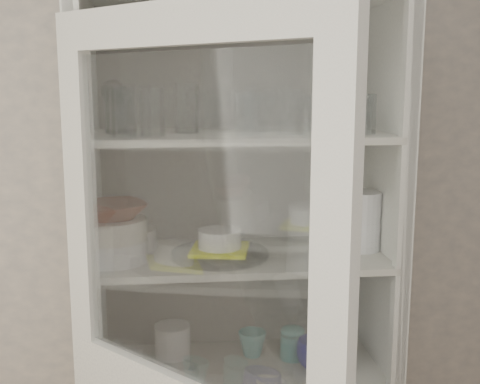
% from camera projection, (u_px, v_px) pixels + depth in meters
% --- Properties ---
extents(wall_back, '(3.60, 0.02, 2.60)m').
position_uv_depth(wall_back, '(179.00, 227.00, 2.20)').
color(wall_back, '#99948F').
rests_on(wall_back, ground).
extents(pantry_cabinet, '(1.00, 0.45, 2.10)m').
position_uv_depth(pantry_cabinet, '(238.00, 335.00, 2.12)').
color(pantry_cabinet, beige).
rests_on(pantry_cabinet, floor).
extents(tumbler_0, '(0.10, 0.10, 0.15)m').
position_uv_depth(tumbler_0, '(123.00, 112.00, 1.74)').
color(tumbler_0, silver).
rests_on(tumbler_0, shelf_glass).
extents(tumbler_1, '(0.09, 0.09, 0.14)m').
position_uv_depth(tumbler_1, '(152.00, 112.00, 1.76)').
color(tumbler_1, silver).
rests_on(tumbler_1, shelf_glass).
extents(tumbler_2, '(0.07, 0.07, 0.13)m').
position_uv_depth(tumbler_2, '(247.00, 115.00, 1.76)').
color(tumbler_2, silver).
rests_on(tumbler_2, shelf_glass).
extents(tumbler_3, '(0.09, 0.09, 0.14)m').
position_uv_depth(tumbler_3, '(289.00, 112.00, 1.82)').
color(tumbler_3, silver).
rests_on(tumbler_3, shelf_glass).
extents(tumbler_4, '(0.07, 0.07, 0.13)m').
position_uv_depth(tumbler_4, '(255.00, 115.00, 1.80)').
color(tumbler_4, silver).
rests_on(tumbler_4, shelf_glass).
extents(tumbler_5, '(0.06, 0.06, 0.13)m').
position_uv_depth(tumbler_5, '(311.00, 115.00, 1.78)').
color(tumbler_5, silver).
rests_on(tumbler_5, shelf_glass).
extents(tumbler_6, '(0.07, 0.07, 0.12)m').
position_uv_depth(tumbler_6, '(366.00, 114.00, 1.85)').
color(tumbler_6, silver).
rests_on(tumbler_6, shelf_glass).
extents(tumbler_7, '(0.09, 0.09, 0.13)m').
position_uv_depth(tumbler_7, '(118.00, 112.00, 1.88)').
color(tumbler_7, silver).
rests_on(tumbler_7, shelf_glass).
extents(tumbler_8, '(0.10, 0.10, 0.15)m').
position_uv_depth(tumbler_8, '(116.00, 110.00, 1.88)').
color(tumbler_8, silver).
rests_on(tumbler_8, shelf_glass).
extents(tumbler_9, '(0.10, 0.10, 0.16)m').
position_uv_depth(tumbler_9, '(187.00, 108.00, 1.92)').
color(tumbler_9, silver).
rests_on(tumbler_9, shelf_glass).
extents(goblet_0, '(0.08, 0.08, 0.18)m').
position_uv_depth(goblet_0, '(114.00, 103.00, 1.99)').
color(goblet_0, silver).
rests_on(goblet_0, shelf_glass).
extents(goblet_1, '(0.07, 0.07, 0.16)m').
position_uv_depth(goblet_1, '(252.00, 106.00, 2.03)').
color(goblet_1, silver).
rests_on(goblet_1, shelf_glass).
extents(goblet_2, '(0.07, 0.07, 0.15)m').
position_uv_depth(goblet_2, '(267.00, 108.00, 2.01)').
color(goblet_2, silver).
rests_on(goblet_2, shelf_glass).
extents(goblet_3, '(0.07, 0.07, 0.15)m').
position_uv_depth(goblet_3, '(356.00, 107.00, 2.06)').
color(goblet_3, silver).
rests_on(goblet_3, shelf_glass).
extents(plate_stack_front, '(0.22, 0.22, 0.07)m').
position_uv_depth(plate_stack_front, '(113.00, 250.00, 1.90)').
color(plate_stack_front, white).
rests_on(plate_stack_front, shelf_plates).
extents(plate_stack_back, '(0.20, 0.20, 0.07)m').
position_uv_depth(plate_stack_back, '(128.00, 238.00, 2.05)').
color(plate_stack_back, white).
rests_on(plate_stack_back, shelf_plates).
extents(cream_bowl, '(0.28, 0.28, 0.07)m').
position_uv_depth(cream_bowl, '(112.00, 229.00, 1.89)').
color(cream_bowl, silver).
rests_on(cream_bowl, plate_stack_front).
extents(terracotta_bowl, '(0.27, 0.27, 0.05)m').
position_uv_depth(terracotta_bowl, '(112.00, 211.00, 1.88)').
color(terracotta_bowl, maroon).
rests_on(terracotta_bowl, cream_bowl).
extents(glass_platter, '(0.34, 0.34, 0.02)m').
position_uv_depth(glass_platter, '(220.00, 254.00, 1.95)').
color(glass_platter, silver).
rests_on(glass_platter, shelf_plates).
extents(yellow_trivet, '(0.21, 0.21, 0.01)m').
position_uv_depth(yellow_trivet, '(220.00, 249.00, 1.95)').
color(yellow_trivet, '#FFF717').
rests_on(yellow_trivet, glass_platter).
extents(white_ramekin, '(0.14, 0.14, 0.06)m').
position_uv_depth(white_ramekin, '(220.00, 239.00, 1.95)').
color(white_ramekin, white).
rests_on(white_ramekin, yellow_trivet).
extents(grey_bowl_stack, '(0.13, 0.13, 0.20)m').
position_uv_depth(grey_bowl_stack, '(361.00, 221.00, 2.03)').
color(grey_bowl_stack, silver).
rests_on(grey_bowl_stack, shelf_plates).
extents(mug_blue, '(0.14, 0.14, 0.10)m').
position_uv_depth(mug_blue, '(316.00, 354.00, 2.04)').
color(mug_blue, '#161F98').
rests_on(mug_blue, shelf_mugs).
extents(mug_teal, '(0.11, 0.11, 0.09)m').
position_uv_depth(mug_teal, '(252.00, 343.00, 2.13)').
color(mug_teal, teal).
rests_on(mug_teal, shelf_mugs).
extents(mug_white, '(0.13, 0.13, 0.09)m').
position_uv_depth(mug_white, '(322.00, 361.00, 1.99)').
color(mug_white, white).
rests_on(mug_white, shelf_mugs).
extents(teal_jar, '(0.08, 0.08, 0.10)m').
position_uv_depth(teal_jar, '(292.00, 344.00, 2.11)').
color(teal_jar, teal).
rests_on(teal_jar, shelf_mugs).
extents(measuring_cups, '(0.09, 0.09, 0.04)m').
position_uv_depth(measuring_cups, '(178.00, 370.00, 1.99)').
color(measuring_cups, '#B0B0B0').
rests_on(measuring_cups, shelf_mugs).
extents(white_canister, '(0.13, 0.13, 0.14)m').
position_uv_depth(white_canister, '(173.00, 345.00, 2.06)').
color(white_canister, white).
rests_on(white_canister, shelf_mugs).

